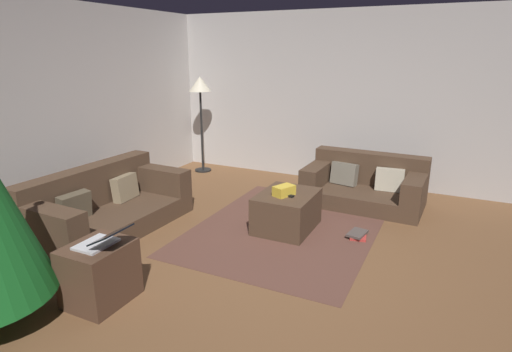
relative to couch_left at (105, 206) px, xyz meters
name	(u,v)px	position (x,y,z in m)	size (l,w,h in m)	color
ground_plane	(282,271)	(-0.05, -2.25, -0.27)	(6.40, 6.40, 0.00)	brown
rear_partition	(36,113)	(-0.05, 0.89, 1.03)	(6.40, 0.12, 2.60)	#BCB7B2
corner_partition	(363,100)	(3.09, -2.25, 1.03)	(0.12, 6.40, 2.60)	#B5B0AB
couch_left	(105,206)	(0.00, 0.00, 0.00)	(1.91, 0.98, 0.71)	#473323
couch_right	(365,185)	(2.19, -2.55, -0.02)	(0.93, 1.56, 0.66)	#473323
ottoman	(287,211)	(0.91, -1.91, -0.06)	(0.77, 0.61, 0.43)	#473323
gift_box	(284,191)	(0.83, -1.90, 0.22)	(0.24, 0.15, 0.11)	gold
tv_remote	(287,195)	(0.83, -1.95, 0.17)	(0.05, 0.16, 0.02)	black
side_table	(100,273)	(-1.15, -1.08, -0.02)	(0.52, 0.44, 0.51)	#4C3323
laptop	(102,241)	(-1.15, -1.15, 0.29)	(0.31, 0.40, 0.18)	silver
book_stack	(358,235)	(1.03, -2.72, -0.24)	(0.29, 0.22, 0.06)	#B7332D
corner_lamp	(200,91)	(2.58, 0.32, 1.09)	(0.36, 0.36, 1.60)	black
area_rug	(286,228)	(0.91, -1.91, -0.27)	(2.60, 2.00, 0.01)	brown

